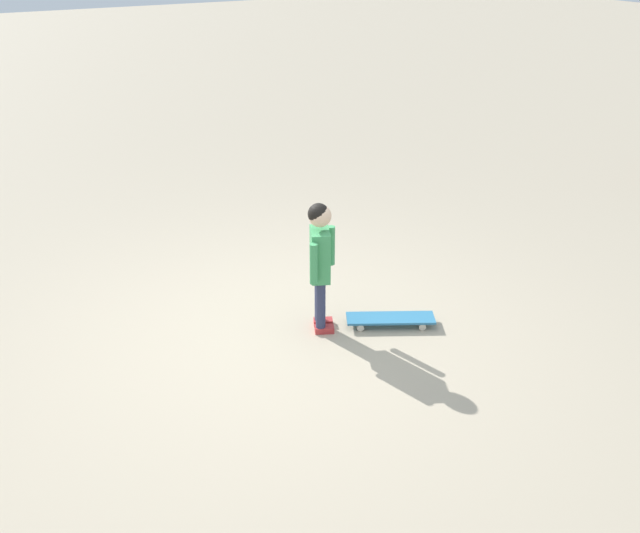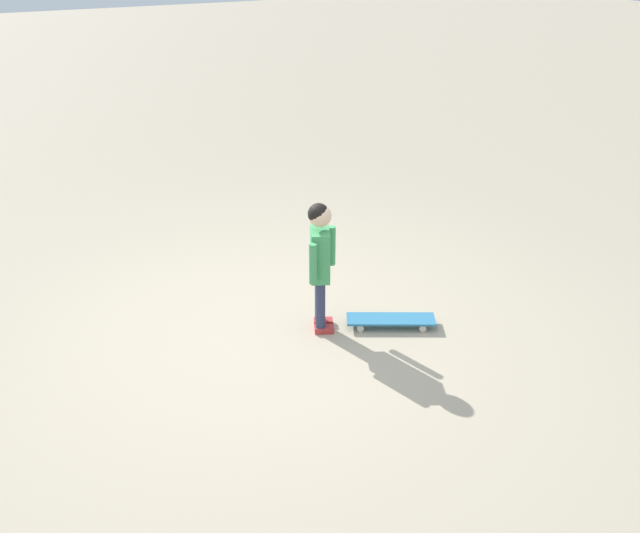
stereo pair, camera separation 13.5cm
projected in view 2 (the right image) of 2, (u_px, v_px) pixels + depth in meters
name	position (u px, v px, depth m)	size (l,w,h in m)	color
ground_plane	(278.00, 335.00, 5.34)	(50.00, 50.00, 0.00)	tan
child_person	(320.00, 254.00, 5.14)	(0.34, 0.28, 1.06)	#2D3351
skateboard	(391.00, 320.00, 5.44)	(0.71, 0.50, 0.07)	teal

